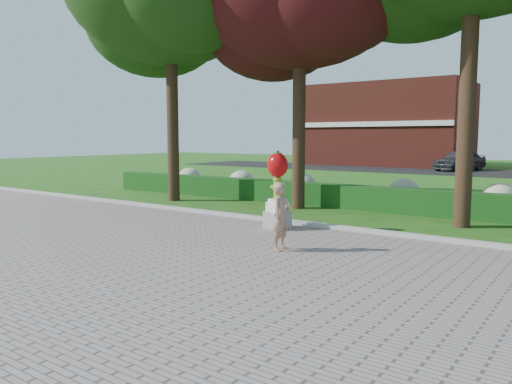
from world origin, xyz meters
TOP-DOWN VIEW (x-y plane):
  - ground at (0.00, 0.00)m, footprint 100.00×100.00m
  - walkway at (0.00, -4.00)m, footprint 40.00×14.00m
  - curb at (0.00, 3.00)m, footprint 40.00×0.18m
  - lawn_hedge at (0.00, 7.00)m, footprint 24.00×0.70m
  - hydrangea_row at (0.57, 8.00)m, footprint 20.10×1.10m
  - street at (0.00, 28.00)m, footprint 50.00×8.00m
  - building_left at (-10.00, 34.00)m, footprint 14.00×8.00m
  - hydrant_sculpture at (-0.35, 2.18)m, footprint 0.72×0.72m
  - woman at (1.11, 0.09)m, footprint 0.40×0.56m
  - parked_car at (-2.37, 29.33)m, footprint 3.25×4.86m

SIDE VIEW (x-z plane):
  - ground at x=0.00m, z-range 0.00..0.00m
  - street at x=0.00m, z-range 0.00..0.02m
  - walkway at x=0.00m, z-range 0.00..0.04m
  - curb at x=0.00m, z-range 0.00..0.15m
  - lawn_hedge at x=0.00m, z-range 0.00..0.80m
  - hydrangea_row at x=0.57m, z-range 0.06..1.04m
  - woman at x=1.11m, z-range 0.04..1.50m
  - parked_car at x=-2.37m, z-range 0.02..1.56m
  - hydrant_sculpture at x=-0.35m, z-range 0.10..2.16m
  - building_left at x=-10.00m, z-range 0.00..7.00m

